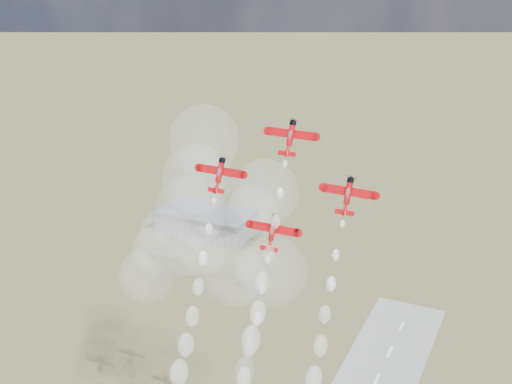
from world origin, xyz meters
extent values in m
cube|color=gray|center=(-120.00, 180.00, 5.00)|extent=(50.00, 28.00, 10.00)
cube|color=#595B60|center=(-120.00, 180.00, 11.50)|extent=(50.00, 28.00, 3.00)
cylinder|color=red|center=(-3.53, 3.61, 121.75)|extent=(1.30, 3.37, 4.88)
cylinder|color=black|center=(-3.53, 4.81, 124.06)|extent=(1.48, 1.74, 1.51)
cube|color=red|center=(-3.53, 4.03, 121.85)|extent=(11.31, 1.04, 1.74)
cube|color=white|center=(-6.59, 4.13, 121.80)|extent=(4.45, 0.26, 0.47)
cube|color=white|center=(-0.47, 4.13, 121.80)|extent=(4.45, 0.26, 0.47)
cube|color=red|center=(-3.53, 1.57, 118.12)|extent=(4.08, 0.57, 0.96)
cube|color=red|center=(-3.53, 0.86, 118.27)|extent=(0.13, 1.95, 1.80)
ellipsoid|color=silver|center=(-3.53, 3.12, 121.91)|extent=(1.02, 1.87, 2.46)
cone|color=red|center=(-3.53, 1.99, 118.73)|extent=(1.30, 2.26, 2.74)
cylinder|color=red|center=(-18.38, -1.18, 112.53)|extent=(1.30, 3.37, 4.88)
cylinder|color=black|center=(-18.38, 0.02, 114.83)|extent=(1.48, 1.74, 1.51)
cube|color=red|center=(-18.38, -0.76, 112.62)|extent=(11.31, 1.04, 1.74)
cube|color=white|center=(-21.44, -0.66, 112.57)|extent=(4.45, 0.26, 0.47)
cube|color=white|center=(-15.32, -0.66, 112.57)|extent=(4.45, 0.26, 0.47)
cube|color=red|center=(-18.38, -3.22, 108.89)|extent=(4.08, 0.57, 0.96)
cube|color=red|center=(-18.38, -3.93, 109.05)|extent=(0.13, 1.95, 1.80)
ellipsoid|color=silver|center=(-18.38, -1.67, 112.68)|extent=(1.02, 1.87, 2.46)
cone|color=red|center=(-18.38, -2.80, 109.50)|extent=(1.30, 2.26, 2.74)
cylinder|color=red|center=(11.33, -1.18, 112.53)|extent=(1.30, 3.37, 4.88)
cylinder|color=black|center=(11.33, 0.02, 114.83)|extent=(1.48, 1.74, 1.51)
cube|color=red|center=(11.33, -0.76, 112.62)|extent=(11.31, 1.04, 1.74)
cube|color=white|center=(8.27, -0.66, 112.57)|extent=(4.45, 0.26, 0.47)
cube|color=white|center=(14.39, -0.66, 112.57)|extent=(4.45, 0.26, 0.47)
cube|color=red|center=(11.33, -3.22, 108.89)|extent=(4.08, 0.57, 0.96)
cube|color=red|center=(11.33, -3.93, 109.05)|extent=(0.13, 1.95, 1.80)
ellipsoid|color=silver|center=(11.33, -1.67, 112.68)|extent=(1.02, 1.87, 2.46)
cone|color=red|center=(11.33, -2.80, 109.50)|extent=(1.30, 2.26, 2.74)
cylinder|color=red|center=(-3.53, -5.97, 103.30)|extent=(1.30, 3.37, 4.88)
cylinder|color=black|center=(-3.53, -4.78, 105.60)|extent=(1.48, 1.74, 1.51)
cube|color=red|center=(-3.53, -5.56, 103.40)|extent=(11.31, 1.04, 1.74)
cube|color=white|center=(-6.59, -5.46, 103.35)|extent=(4.45, 0.26, 0.47)
cube|color=white|center=(-0.47, -5.46, 103.35)|extent=(4.45, 0.26, 0.47)
cube|color=red|center=(-3.53, -8.02, 99.66)|extent=(4.08, 0.57, 0.96)
cube|color=red|center=(-3.53, -8.72, 99.82)|extent=(0.13, 1.95, 1.80)
ellipsoid|color=silver|center=(-3.53, -6.47, 103.45)|extent=(1.02, 1.87, 2.46)
cone|color=red|center=(-3.53, -7.59, 100.28)|extent=(1.30, 2.26, 2.74)
sphere|color=white|center=(-3.56, 0.58, 116.05)|extent=(1.04, 1.04, 1.04)
sphere|color=white|center=(-3.45, -2.18, 110.34)|extent=(1.50, 1.50, 1.50)
sphere|color=white|center=(-3.28, -5.17, 104.84)|extent=(1.96, 1.96, 1.96)
sphere|color=white|center=(-3.24, -8.54, 98.66)|extent=(2.42, 2.42, 2.42)
sphere|color=white|center=(-3.75, -11.21, 93.14)|extent=(2.88, 2.88, 2.88)
sphere|color=white|center=(-3.37, -14.25, 87.41)|extent=(3.34, 3.34, 3.34)
sphere|color=white|center=(-3.66, -16.98, 82.26)|extent=(3.80, 3.80, 3.80)
sphere|color=white|center=(-3.69, -20.32, 76.25)|extent=(4.26, 4.26, 4.26)
sphere|color=white|center=(-18.41, -4.23, 106.74)|extent=(1.04, 1.04, 1.04)
sphere|color=white|center=(-18.39, -7.09, 101.21)|extent=(1.50, 1.50, 1.50)
sphere|color=white|center=(-18.28, -10.31, 95.43)|extent=(1.96, 1.96, 1.96)
sphere|color=white|center=(-18.30, -12.94, 89.52)|extent=(2.42, 2.42, 2.42)
sphere|color=white|center=(-18.30, -16.03, 83.75)|extent=(2.88, 2.88, 2.88)
sphere|color=white|center=(-18.29, -19.34, 78.37)|extent=(3.34, 3.34, 3.34)
sphere|color=white|center=(-18.62, -22.23, 72.81)|extent=(3.80, 3.80, 3.80)
sphere|color=white|center=(11.27, -4.09, 106.66)|extent=(1.04, 1.04, 1.04)
sphere|color=white|center=(11.15, -7.29, 100.94)|extent=(1.50, 1.50, 1.50)
sphere|color=white|center=(11.28, -10.08, 95.64)|extent=(1.96, 1.96, 1.96)
sphere|color=white|center=(11.03, -12.75, 89.85)|extent=(2.42, 2.42, 2.42)
sphere|color=white|center=(11.40, -15.72, 84.16)|extent=(2.88, 2.88, 2.88)
sphere|color=white|center=(11.19, -18.73, 78.05)|extent=(3.34, 3.34, 3.34)
sphere|color=white|center=(-3.41, -8.99, 97.51)|extent=(1.04, 1.04, 1.04)
sphere|color=white|center=(-3.50, -11.73, 91.83)|extent=(1.50, 1.50, 1.50)
sphere|color=white|center=(-3.34, -14.63, 86.08)|extent=(1.96, 1.96, 1.96)
sphere|color=white|center=(-3.73, -17.77, 80.49)|extent=(2.42, 2.42, 2.42)
sphere|color=white|center=(-3.71, -20.76, 75.11)|extent=(2.88, 2.88, 2.88)
sphere|color=white|center=(-31.39, 13.67, 83.69)|extent=(12.67, 12.67, 12.67)
sphere|color=white|center=(-45.01, 31.20, 85.23)|extent=(21.01, 21.01, 21.01)
sphere|color=white|center=(-22.36, 13.59, 79.53)|extent=(18.78, 18.78, 18.78)
sphere|color=white|center=(-48.71, 23.09, 81.04)|extent=(14.60, 14.60, 14.60)
sphere|color=white|center=(-36.87, 21.39, 100.03)|extent=(18.94, 18.94, 18.94)
sphere|color=white|center=(-53.43, 24.81, 73.84)|extent=(14.25, 14.25, 14.25)
sphere|color=white|center=(-20.05, 33.15, 70.17)|extent=(21.01, 21.01, 21.01)
sphere|color=white|center=(-38.90, 17.14, 79.31)|extent=(12.46, 12.46, 12.46)
sphere|color=white|center=(-52.78, 18.50, 68.84)|extent=(15.94, 15.94, 15.94)
sphere|color=white|center=(-20.18, 28.05, 96.30)|extent=(18.46, 18.46, 18.46)
sphere|color=white|center=(-16.79, 13.21, 97.70)|extent=(13.51, 13.51, 13.51)
sphere|color=white|center=(-38.39, 28.77, 108.60)|extent=(19.49, 19.49, 19.49)
camera|label=1|loc=(49.50, -133.32, 167.96)|focal=50.00mm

